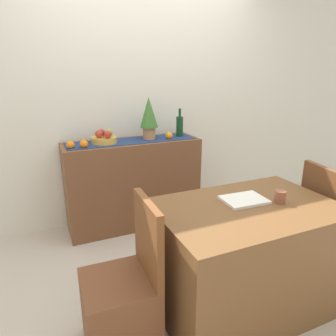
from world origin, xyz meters
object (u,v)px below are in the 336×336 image
object	(u,v)px
fruit_bowl	(104,140)
coffee_cup	(280,197)
open_book	(244,200)
sideboard_console	(134,184)
chair_by_corner	(330,243)
wine_bottle	(180,126)
dining_table	(244,256)
potted_plant	(149,116)
chair_near_window	(122,306)

from	to	relation	value
fruit_bowl	coffee_cup	distance (m)	1.68
open_book	fruit_bowl	bearing A→B (deg)	117.34
sideboard_console	chair_by_corner	bearing A→B (deg)	-50.77
wine_bottle	dining_table	distance (m)	1.58
fruit_bowl	potted_plant	xyz separation A→B (m)	(0.46, 0.00, 0.20)
potted_plant	open_book	size ratio (longest dim) A/B	1.50
chair_by_corner	open_book	bearing A→B (deg)	175.04
chair_near_window	fruit_bowl	bearing A→B (deg)	79.98
chair_by_corner	wine_bottle	bearing A→B (deg)	114.25
open_book	chair_by_corner	size ratio (longest dim) A/B	0.31
sideboard_console	open_book	distance (m)	1.43
fruit_bowl	wine_bottle	world-z (taller)	wine_bottle
dining_table	open_book	xyz separation A→B (m)	(0.02, 0.07, 0.38)
fruit_bowl	coffee_cup	size ratio (longest dim) A/B	2.97
coffee_cup	chair_near_window	distance (m)	1.18
sideboard_console	chair_by_corner	world-z (taller)	same
chair_near_window	potted_plant	bearing A→B (deg)	63.59
wine_bottle	chair_near_window	bearing A→B (deg)	-126.29
sideboard_console	wine_bottle	bearing A→B (deg)	0.00
potted_plant	chair_near_window	distance (m)	1.82
chair_near_window	chair_by_corner	xyz separation A→B (m)	(1.69, 0.00, 0.00)
sideboard_console	wine_bottle	size ratio (longest dim) A/B	4.58
dining_table	chair_by_corner	distance (m)	0.85
open_book	coffee_cup	world-z (taller)	coffee_cup
dining_table	chair_near_window	size ratio (longest dim) A/B	1.29
wine_bottle	chair_by_corner	world-z (taller)	wine_bottle
wine_bottle	dining_table	world-z (taller)	wine_bottle
sideboard_console	dining_table	size ratio (longest dim) A/B	1.16
fruit_bowl	open_book	xyz separation A→B (m)	(0.61, -1.35, -0.18)
wine_bottle	chair_by_corner	bearing A→B (deg)	-65.75
wine_bottle	dining_table	bearing A→B (deg)	-98.11
sideboard_console	wine_bottle	xyz separation A→B (m)	(0.52, 0.00, 0.56)
potted_plant	coffee_cup	distance (m)	1.55
potted_plant	dining_table	bearing A→B (deg)	-84.56
wine_bottle	fruit_bowl	bearing A→B (deg)	180.00
fruit_bowl	dining_table	distance (m)	1.64
potted_plant	chair_by_corner	world-z (taller)	potted_plant
fruit_bowl	dining_table	size ratio (longest dim) A/B	0.21
fruit_bowl	dining_table	bearing A→B (deg)	-67.45
open_book	coffee_cup	distance (m)	0.23
sideboard_console	chair_near_window	xyz separation A→B (m)	(-0.53, -1.43, -0.18)
fruit_bowl	dining_table	xyz separation A→B (m)	(0.59, -1.43, -0.56)
sideboard_console	chair_near_window	distance (m)	1.53
potted_plant	fruit_bowl	bearing A→B (deg)	-180.00
potted_plant	chair_by_corner	distance (m)	1.94
wine_bottle	open_book	distance (m)	1.39
coffee_cup	chair_by_corner	bearing A→B (deg)	3.64
dining_table	coffee_cup	size ratio (longest dim) A/B	14.32
chair_by_corner	potted_plant	bearing A→B (deg)	124.56
dining_table	coffee_cup	distance (m)	0.47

